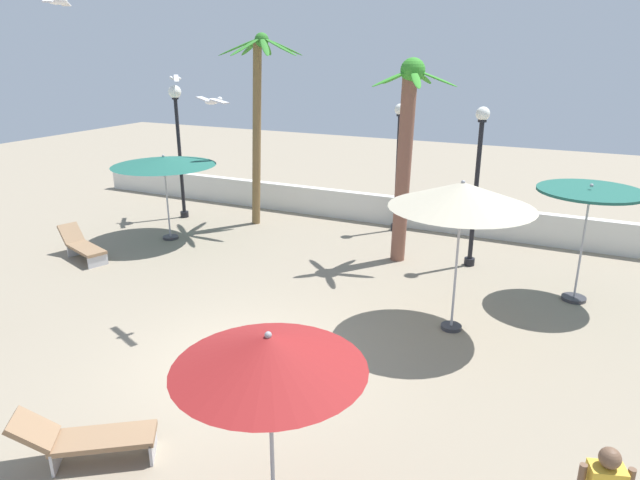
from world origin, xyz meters
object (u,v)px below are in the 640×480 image
object	(u,v)px
seagull_2	(176,78)
lounge_chair_1	(82,245)
palm_tree_1	(258,108)
lamp_post_0	(178,131)
lamp_post_1	(477,174)
palm_tree_0	(406,143)
lamp_post_2	(398,157)
lounge_chair_0	(85,438)
patio_umbrella_1	(269,354)
patio_umbrella_2	(164,162)
seagull_1	(56,0)
patio_umbrella_3	(589,200)
seagull_0	(213,101)
patio_umbrella_0	(462,195)

from	to	relation	value
seagull_2	lounge_chair_1	bearing A→B (deg)	-88.45
palm_tree_1	lamp_post_0	size ratio (longest dim) A/B	1.35
palm_tree_1	lamp_post_1	size ratio (longest dim) A/B	1.44
palm_tree_0	lounge_chair_1	bearing A→B (deg)	-155.08
lamp_post_2	lounge_chair_0	distance (m)	12.38
lamp_post_0	lamp_post_1	xyz separation A→B (m)	(9.94, -0.38, -0.45)
palm_tree_1	lamp_post_0	world-z (taller)	palm_tree_1
patio_umbrella_1	lounge_chair_0	xyz separation A→B (m)	(-2.95, -0.15, -1.99)
patio_umbrella_2	lounge_chair_0	world-z (taller)	patio_umbrella_2
patio_umbrella_1	seagull_1	xyz separation A→B (m)	(-5.23, 2.35, 3.92)
patio_umbrella_3	lounge_chair_0	size ratio (longest dim) A/B	1.49
lounge_chair_0	lounge_chair_1	distance (m)	8.84
seagull_0	patio_umbrella_0	bearing A→B (deg)	19.11
lamp_post_2	seagull_2	world-z (taller)	seagull_2
patio_umbrella_2	patio_umbrella_0	bearing A→B (deg)	-13.14
palm_tree_0	lamp_post_1	size ratio (longest dim) A/B	1.28
seagull_0	seagull_1	distance (m)	3.06
lamp_post_1	lamp_post_2	bearing A→B (deg)	142.97
seagull_1	patio_umbrella_3	bearing A→B (deg)	37.71
lamp_post_0	lounge_chair_1	bearing A→B (deg)	-88.84
lamp_post_0	seagull_1	size ratio (longest dim) A/B	4.15
lamp_post_0	lamp_post_1	size ratio (longest dim) A/B	1.06
patio_umbrella_3	lounge_chair_0	xyz separation A→B (m)	(-5.96, -8.87, -2.01)
lamp_post_0	lamp_post_2	distance (m)	7.36
palm_tree_1	lamp_post_0	bearing A→B (deg)	-171.10
lounge_chair_0	patio_umbrella_3	bearing A→B (deg)	56.11
patio_umbrella_2	seagull_0	world-z (taller)	seagull_0
palm_tree_0	lamp_post_2	bearing A→B (deg)	111.58
patio_umbrella_3	patio_umbrella_1	bearing A→B (deg)	-109.05
palm_tree_0	seagull_0	size ratio (longest dim) A/B	5.31
lamp_post_1	lounge_chair_1	world-z (taller)	lamp_post_1
seagull_0	seagull_2	distance (m)	8.35
lounge_chair_1	lamp_post_0	bearing A→B (deg)	91.16
seagull_0	lamp_post_1	bearing A→B (deg)	52.71
lamp_post_2	lounge_chair_1	world-z (taller)	lamp_post_2
patio_umbrella_2	seagull_0	distance (m)	6.36
lamp_post_1	lamp_post_2	xyz separation A→B (m)	(-2.82, 2.13, -0.14)
patio_umbrella_1	seagull_2	bearing A→B (deg)	132.64
patio_umbrella_2	patio_umbrella_3	bearing A→B (deg)	2.56
lounge_chair_0	lamp_post_0	bearing A→B (deg)	122.42
patio_umbrella_0	patio_umbrella_1	bearing A→B (deg)	-97.16
lamp_post_1	seagull_1	distance (m)	10.15
patio_umbrella_2	lamp_post_2	world-z (taller)	lamp_post_2
patio_umbrella_0	seagull_1	distance (m)	7.83
lamp_post_2	seagull_0	size ratio (longest dim) A/B	3.96
patio_umbrella_2	palm_tree_0	xyz separation A→B (m)	(7.00, 1.30, 0.84)
lounge_chair_0	seagull_0	bearing A→B (deg)	100.63
lamp_post_2	seagull_2	xyz separation A→B (m)	(-7.16, -1.61, 2.30)
palm_tree_1	lamp_post_2	size ratio (longest dim) A/B	1.51
lamp_post_2	palm_tree_1	bearing A→B (deg)	-162.97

